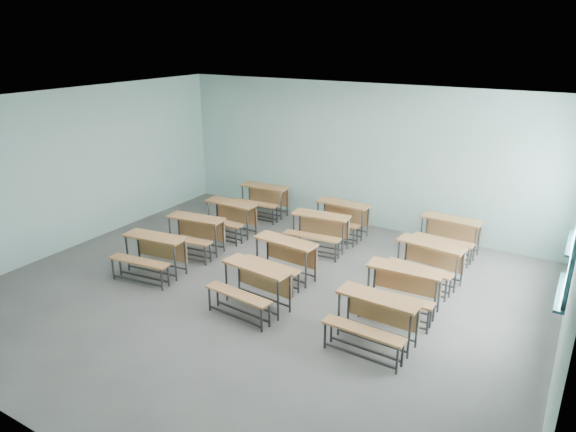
% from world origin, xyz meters
% --- Properties ---
extents(room, '(9.04, 8.04, 3.24)m').
position_xyz_m(room, '(0.08, 0.03, 1.60)').
color(room, slate).
rests_on(room, ground).
extents(desk_unit_r0c0, '(1.25, 0.92, 0.73)m').
position_xyz_m(desk_unit_r0c0, '(-2.10, -0.42, 0.49)').
color(desk_unit_r0c0, '#A36A3B').
rests_on(desk_unit_r0c0, ground).
extents(desk_unit_r0c1, '(1.24, 0.89, 0.73)m').
position_xyz_m(desk_unit_r0c1, '(0.19, -0.50, 0.49)').
color(desk_unit_r0c1, '#A36A3B').
rests_on(desk_unit_r0c1, ground).
extents(desk_unit_r0c2, '(1.20, 0.83, 0.73)m').
position_xyz_m(desk_unit_r0c2, '(2.22, -0.46, 0.49)').
color(desk_unit_r0c2, '#A36A3B').
rests_on(desk_unit_r0c2, ground).
extents(desk_unit_r1c0, '(1.26, 0.94, 0.73)m').
position_xyz_m(desk_unit_r1c0, '(-2.11, 0.74, 0.49)').
color(desk_unit_r1c0, '#A36A3B').
rests_on(desk_unit_r1c0, ground).
extents(desk_unit_r1c1, '(1.22, 0.87, 0.73)m').
position_xyz_m(desk_unit_r1c1, '(0.03, 0.64, 0.49)').
color(desk_unit_r1c1, '#A36A3B').
rests_on(desk_unit_r1c1, ground).
extents(desk_unit_r1c2, '(1.21, 0.84, 0.73)m').
position_xyz_m(desk_unit_r1c2, '(2.25, 0.63, 0.49)').
color(desk_unit_r1c2, '#A36A3B').
rests_on(desk_unit_r1c2, ground).
extents(desk_unit_r2c0, '(1.17, 0.79, 0.73)m').
position_xyz_m(desk_unit_r2c0, '(-2.10, 1.88, 0.49)').
color(desk_unit_r2c0, '#A36A3B').
rests_on(desk_unit_r2c0, ground).
extents(desk_unit_r2c1, '(1.24, 0.89, 0.73)m').
position_xyz_m(desk_unit_r2c1, '(-0.03, 2.17, 0.49)').
color(desk_unit_r2c1, '#A36A3B').
rests_on(desk_unit_r2c1, ground).
extents(desk_unit_r2c2, '(1.26, 0.92, 0.73)m').
position_xyz_m(desk_unit_r2c2, '(2.30, 1.82, 0.49)').
color(desk_unit_r2c2, '#A36A3B').
rests_on(desk_unit_r2c2, ground).
extents(desk_unit_r3c0, '(1.21, 0.85, 0.73)m').
position_xyz_m(desk_unit_r3c0, '(-2.15, 3.30, 0.49)').
color(desk_unit_r3c0, '#A36A3B').
rests_on(desk_unit_r3c0, ground).
extents(desk_unit_r3c1, '(1.19, 0.81, 0.73)m').
position_xyz_m(desk_unit_r3c1, '(0.02, 3.09, 0.49)').
color(desk_unit_r3c1, '#A36A3B').
rests_on(desk_unit_r3c1, ground).
extents(desk_unit_r3c2, '(1.21, 0.84, 0.73)m').
position_xyz_m(desk_unit_r3c2, '(2.29, 3.30, 0.49)').
color(desk_unit_r3c2, '#A36A3B').
rests_on(desk_unit_r3c2, ground).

